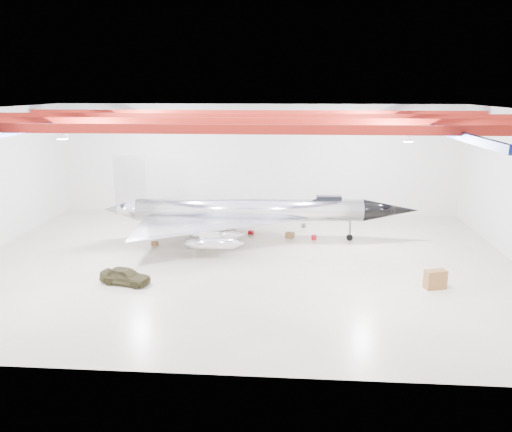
{
  "coord_description": "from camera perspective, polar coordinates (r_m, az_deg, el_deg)",
  "views": [
    {
      "loc": [
        3.56,
        -34.65,
        12.39
      ],
      "look_at": [
        0.86,
        2.0,
        3.03
      ],
      "focal_mm": 35.0,
      "sensor_mm": 36.0,
      "label": 1
    }
  ],
  "objects": [
    {
      "name": "parts_bin",
      "position": [
        42.92,
        3.9,
        -2.19
      ],
      "size": [
        0.83,
        0.76,
        0.47
      ],
      "primitive_type": "cube",
      "rotation": [
        0.0,
        0.0,
        -0.41
      ],
      "color": "olive",
      "rests_on": "floor"
    },
    {
      "name": "ceiling_structure",
      "position": [
        34.9,
        -1.68,
        10.89
      ],
      "size": [
        39.5,
        29.5,
        1.08
      ],
      "color": "maroon",
      "rests_on": "ceiling"
    },
    {
      "name": "tool_chest",
      "position": [
        42.61,
        6.64,
        -2.44
      ],
      "size": [
        0.49,
        0.49,
        0.39
      ],
      "primitive_type": "cylinder",
      "rotation": [
        0.0,
        0.0,
        0.14
      ],
      "color": "#A1101A",
      "rests_on": "floor"
    },
    {
      "name": "jet_aircraft",
      "position": [
        41.63,
        -0.84,
        0.34
      ],
      "size": [
        26.37,
        15.9,
        7.19
      ],
      "rotation": [
        0.0,
        0.0,
        0.06
      ],
      "color": "silver",
      "rests_on": "floor"
    },
    {
      "name": "crate_small",
      "position": [
        46.49,
        -12.23,
        -1.34
      ],
      "size": [
        0.39,
        0.33,
        0.25
      ],
      "primitive_type": "cube",
      "rotation": [
        0.0,
        0.0,
        -0.14
      ],
      "color": "#59595B",
      "rests_on": "floor"
    },
    {
      "name": "floor",
      "position": [
        36.97,
        -1.56,
        -5.3
      ],
      "size": [
        40.0,
        40.0,
        0.0
      ],
      "primitive_type": "plane",
      "color": "#B8AF93",
      "rests_on": "ground"
    },
    {
      "name": "wall_back",
      "position": [
        50.26,
        0.12,
        6.41
      ],
      "size": [
        40.0,
        0.0,
        40.0
      ],
      "primitive_type": "plane",
      "rotation": [
        1.57,
        0.0,
        0.0
      ],
      "color": "silver",
      "rests_on": "floor"
    },
    {
      "name": "oil_barrel",
      "position": [
        40.42,
        -5.54,
        -3.33
      ],
      "size": [
        0.69,
        0.61,
        0.4
      ],
      "primitive_type": "cube",
      "rotation": [
        0.0,
        0.0,
        0.29
      ],
      "color": "olive",
      "rests_on": "floor"
    },
    {
      "name": "ceiling",
      "position": [
        34.86,
        -1.68,
        12.0
      ],
      "size": [
        40.0,
        40.0,
        0.0
      ],
      "primitive_type": "plane",
      "rotation": [
        3.14,
        0.0,
        0.0
      ],
      "color": "#0A0F38",
      "rests_on": "wall_back"
    },
    {
      "name": "jeep",
      "position": [
        33.87,
        -14.72,
        -6.63
      ],
      "size": [
        3.55,
        2.07,
        1.14
      ],
      "primitive_type": "imported",
      "rotation": [
        0.0,
        0.0,
        1.34
      ],
      "color": "#38341C",
      "rests_on": "floor"
    },
    {
      "name": "spares_box",
      "position": [
        46.23,
        5.46,
        -1.09
      ],
      "size": [
        0.44,
        0.44,
        0.37
      ],
      "primitive_type": "cylinder",
      "rotation": [
        0.0,
        0.0,
        0.07
      ],
      "color": "#59595B",
      "rests_on": "floor"
    },
    {
      "name": "engine_drum",
      "position": [
        41.3,
        -2.34,
        -2.9
      ],
      "size": [
        0.55,
        0.55,
        0.39
      ],
      "primitive_type": "cylinder",
      "rotation": [
        0.0,
        0.0,
        -0.32
      ],
      "color": "#59595B",
      "rests_on": "floor"
    },
    {
      "name": "desk",
      "position": [
        34.04,
        19.81,
        -6.83
      ],
      "size": [
        1.48,
        1.01,
        1.23
      ],
      "primitive_type": "cube",
      "rotation": [
        0.0,
        0.0,
        0.28
      ],
      "color": "brown",
      "rests_on": "floor"
    },
    {
      "name": "toolbox_red",
      "position": [
        43.96,
        -0.58,
        -1.87
      ],
      "size": [
        0.54,
        0.48,
        0.31
      ],
      "primitive_type": "cube",
      "rotation": [
        0.0,
        0.0,
        -0.31
      ],
      "color": "#A1101A",
      "rests_on": "floor"
    },
    {
      "name": "crate_ply",
      "position": [
        41.55,
        -11.49,
        -3.11
      ],
      "size": [
        0.55,
        0.47,
        0.34
      ],
      "primitive_type": "cube",
      "rotation": [
        0.0,
        0.0,
        -0.17
      ],
      "color": "olive",
      "rests_on": "floor"
    }
  ]
}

